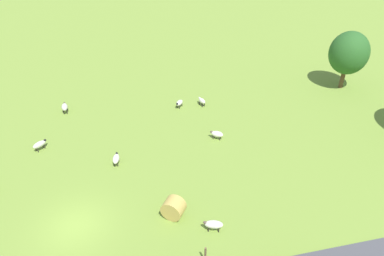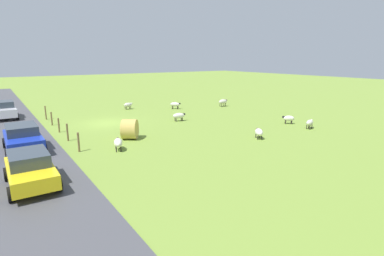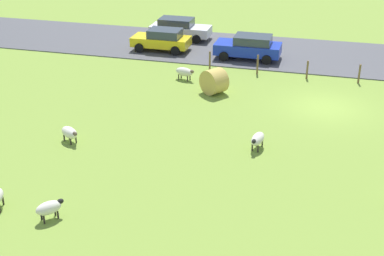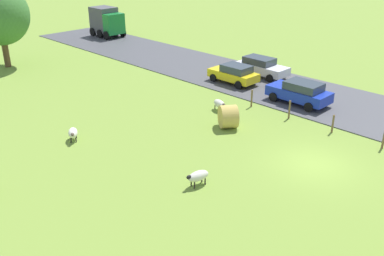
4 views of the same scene
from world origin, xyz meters
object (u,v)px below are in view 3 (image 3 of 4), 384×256
object	(u,v)px
car_4	(162,39)
hay_bale_0	(214,81)
sheep_3	(258,139)
sheep_6	(70,133)
car_0	(249,47)
sheep_5	(184,72)
sheep_0	(49,208)
car_1	(179,28)

from	to	relation	value
car_4	hay_bale_0	bearing A→B (deg)	-142.58
sheep_3	sheep_6	bearing A→B (deg)	100.26
sheep_3	car_4	bearing A→B (deg)	33.62
hay_bale_0	car_0	size ratio (longest dim) A/B	0.33
sheep_5	hay_bale_0	world-z (taller)	hay_bale_0
sheep_3	car_4	distance (m)	15.90
sheep_6	car_4	xyz separation A→B (m)	(14.79, 0.22, 0.37)
sheep_0	sheep_3	size ratio (longest dim) A/B	0.82
sheep_5	sheep_6	distance (m)	9.93
car_0	car_1	size ratio (longest dim) A/B	0.98
sheep_6	car_0	bearing A→B (deg)	-22.58
sheep_0	hay_bale_0	bearing A→B (deg)	-12.33
car_1	car_4	xyz separation A→B (m)	(-3.14, 0.37, -0.02)
sheep_0	sheep_5	xyz separation A→B (m)	(15.40, -0.75, 0.01)
car_4	car_0	bearing A→B (deg)	-92.73
sheep_5	car_0	size ratio (longest dim) A/B	0.30
sheep_5	hay_bale_0	xyz separation A→B (m)	(-1.71, -2.24, 0.22)
sheep_0	sheep_6	size ratio (longest dim) A/B	0.89
sheep_0	sheep_5	distance (m)	15.41
sheep_5	car_0	distance (m)	5.90
hay_bale_0	car_4	world-z (taller)	car_4
hay_bale_0	car_0	bearing A→B (deg)	-7.52
sheep_3	sheep_6	distance (m)	8.72
sheep_6	car_4	world-z (taller)	car_4
car_4	car_1	bearing A→B (deg)	-6.65
sheep_6	car_1	bearing A→B (deg)	-0.47
sheep_0	sheep_5	world-z (taller)	sheep_5
sheep_0	car_4	distance (m)	20.83
hay_bale_0	car_1	size ratio (longest dim) A/B	0.32
sheep_3	sheep_5	size ratio (longest dim) A/B	0.96
car_1	sheep_3	bearing A→B (deg)	-152.75
hay_bale_0	car_0	world-z (taller)	car_0
sheep_5	car_1	bearing A→B (deg)	18.11
sheep_0	sheep_5	bearing A→B (deg)	-2.80
sheep_6	sheep_0	bearing A→B (deg)	-159.95
sheep_5	car_1	distance (m)	8.88
sheep_5	sheep_6	size ratio (longest dim) A/B	1.13
sheep_0	car_4	size ratio (longest dim) A/B	0.26
sheep_3	car_0	world-z (taller)	car_0
car_0	sheep_3	bearing A→B (deg)	-168.82
sheep_0	car_1	bearing A→B (deg)	4.81
sheep_5	hay_bale_0	bearing A→B (deg)	-127.44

